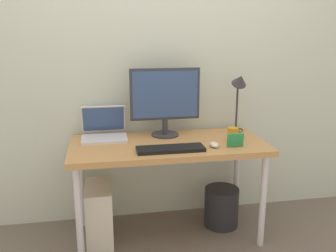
{
  "coord_description": "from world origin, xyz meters",
  "views": [
    {
      "loc": [
        -0.44,
        -2.42,
        1.47
      ],
      "look_at": [
        0.0,
        0.0,
        0.83
      ],
      "focal_mm": 39.66,
      "sensor_mm": 36.0,
      "label": 1
    }
  ],
  "objects": [
    {
      "name": "ground_plane",
      "position": [
        0.0,
        0.0,
        0.0
      ],
      "size": [
        6.0,
        6.0,
        0.0
      ],
      "primitive_type": "plane",
      "color": "#665B51"
    },
    {
      "name": "back_wall",
      "position": [
        0.0,
        0.37,
        1.3
      ],
      "size": [
        4.4,
        0.04,
        2.6
      ],
      "primitive_type": "cube",
      "color": "silver",
      "rests_on": "ground_plane"
    },
    {
      "name": "desk",
      "position": [
        0.0,
        0.0,
        0.64
      ],
      "size": [
        1.35,
        0.63,
        0.71
      ],
      "color": "#B7844C",
      "rests_on": "ground_plane"
    },
    {
      "name": "monitor",
      "position": [
        0.01,
        0.18,
        0.99
      ],
      "size": [
        0.51,
        0.2,
        0.5
      ],
      "color": "#333338",
      "rests_on": "desk"
    },
    {
      "name": "laptop",
      "position": [
        -0.43,
        0.2,
        0.77
      ],
      "size": [
        0.32,
        0.28,
        0.22
      ],
      "color": "silver",
      "rests_on": "desk"
    },
    {
      "name": "desk_lamp",
      "position": [
        0.57,
        0.18,
        1.04
      ],
      "size": [
        0.11,
        0.16,
        0.46
      ],
      "color": "#333338",
      "rests_on": "desk"
    },
    {
      "name": "keyboard",
      "position": [
        -0.02,
        -0.17,
        0.72
      ],
      "size": [
        0.44,
        0.14,
        0.02
      ],
      "primitive_type": "cube",
      "color": "black",
      "rests_on": "desk"
    },
    {
      "name": "mouse",
      "position": [
        0.28,
        -0.15,
        0.73
      ],
      "size": [
        0.06,
        0.09,
        0.03
      ],
      "primitive_type": "ellipsoid",
      "color": "silver",
      "rests_on": "desk"
    },
    {
      "name": "coffee_mug",
      "position": [
        0.46,
        -0.04,
        0.76
      ],
      "size": [
        0.11,
        0.08,
        0.1
      ],
      "color": "orange",
      "rests_on": "desk"
    },
    {
      "name": "photo_frame",
      "position": [
        0.43,
        -0.17,
        0.76
      ],
      "size": [
        0.11,
        0.02,
        0.09
      ],
      "primitive_type": "cube",
      "rotation": [
        0.09,
        0.0,
        0.0
      ],
      "color": "#268C4C",
      "rests_on": "desk"
    },
    {
      "name": "computer_tower",
      "position": [
        -0.49,
        0.01,
        0.21
      ],
      "size": [
        0.18,
        0.36,
        0.42
      ],
      "primitive_type": "cube",
      "color": "silver",
      "rests_on": "ground_plane"
    },
    {
      "name": "wastebasket",
      "position": [
        0.43,
        0.06,
        0.15
      ],
      "size": [
        0.26,
        0.26,
        0.3
      ],
      "primitive_type": "cylinder",
      "color": "#232328",
      "rests_on": "ground_plane"
    }
  ]
}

